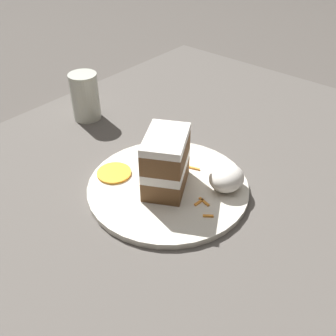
{
  "coord_description": "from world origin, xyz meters",
  "views": [
    {
      "loc": [
        0.39,
        0.35,
        0.46
      ],
      "look_at": [
        -0.01,
        0.01,
        0.07
      ],
      "focal_mm": 42.0,
      "sensor_mm": 36.0,
      "label": 1
    }
  ],
  "objects": [
    {
      "name": "ground_plane",
      "position": [
        0.0,
        0.0,
        0.0
      ],
      "size": [
        6.0,
        6.0,
        0.0
      ],
      "primitive_type": "plane",
      "color": "#4C4742",
      "rests_on": "ground"
    },
    {
      "name": "dining_table",
      "position": [
        0.0,
        0.0,
        0.01
      ],
      "size": [
        1.21,
        0.85,
        0.02
      ],
      "primitive_type": "cube",
      "color": "#56514C",
      "rests_on": "ground"
    },
    {
      "name": "plate",
      "position": [
        -0.01,
        0.01,
        0.03
      ],
      "size": [
        0.28,
        0.28,
        0.01
      ],
      "primitive_type": "cylinder",
      "color": "silver",
      "rests_on": "dining_table"
    },
    {
      "name": "cake_slice",
      "position": [
        -0.01,
        0.01,
        0.08
      ],
      "size": [
        0.12,
        0.1,
        0.1
      ],
      "rotation": [
        0.0,
        0.0,
        2.07
      ],
      "color": "brown",
      "rests_on": "plate"
    },
    {
      "name": "cream_dollop",
      "position": [
        -0.07,
        0.09,
        0.05
      ],
      "size": [
        0.06,
        0.06,
        0.04
      ],
      "primitive_type": "ellipsoid",
      "color": "white",
      "rests_on": "plate"
    },
    {
      "name": "orange_garnish",
      "position": [
        0.03,
        -0.08,
        0.04
      ],
      "size": [
        0.06,
        0.06,
        0.0
      ],
      "primitive_type": "cylinder",
      "color": "orange",
      "rests_on": "plate"
    },
    {
      "name": "carrot_shreds_scatter",
      "position": [
        -0.04,
        0.02,
        0.03
      ],
      "size": [
        0.12,
        0.19,
        0.0
      ],
      "color": "orange",
      "rests_on": "plate"
    },
    {
      "name": "drinking_glass",
      "position": [
        -0.09,
        -0.3,
        0.07
      ],
      "size": [
        0.06,
        0.06,
        0.1
      ],
      "color": "beige",
      "rests_on": "dining_table"
    }
  ]
}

